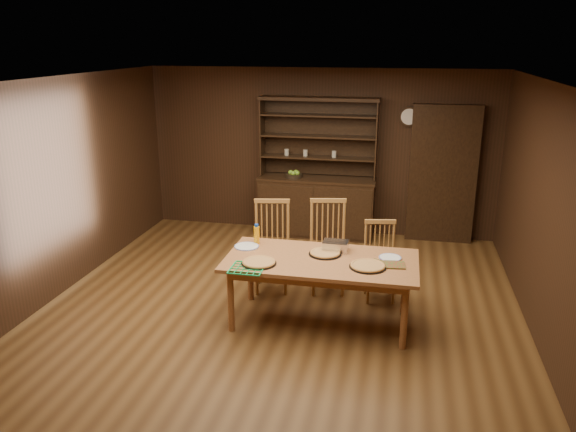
% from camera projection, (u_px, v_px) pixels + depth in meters
% --- Properties ---
extents(floor, '(6.00, 6.00, 0.00)m').
position_uv_depth(floor, '(279.00, 312.00, 6.48)').
color(floor, brown).
rests_on(floor, ground).
extents(room_shell, '(6.00, 6.00, 6.00)m').
position_uv_depth(room_shell, '(278.00, 179.00, 6.00)').
color(room_shell, white).
rests_on(room_shell, floor).
extents(china_hutch, '(1.84, 0.52, 2.17)m').
position_uv_depth(china_hutch, '(317.00, 199.00, 8.87)').
color(china_hutch, '#311E10').
rests_on(china_hutch, floor).
extents(doorway, '(1.00, 0.18, 2.10)m').
position_uv_depth(doorway, '(442.00, 174.00, 8.50)').
color(doorway, '#311E10').
rests_on(doorway, floor).
extents(wall_clock, '(0.30, 0.05, 0.30)m').
position_uv_depth(wall_clock, '(409.00, 117.00, 8.41)').
color(wall_clock, '#311E10').
rests_on(wall_clock, room_shell).
extents(dining_table, '(2.06, 1.03, 0.75)m').
position_uv_depth(dining_table, '(321.00, 265.00, 6.06)').
color(dining_table, '#B1683D').
rests_on(dining_table, floor).
extents(chair_left, '(0.53, 0.52, 1.13)m').
position_uv_depth(chair_left, '(272.00, 242.00, 6.98)').
color(chair_left, '#A16F37').
rests_on(chair_left, floor).
extents(chair_center, '(0.54, 0.52, 1.14)m').
position_uv_depth(chair_center, '(328.00, 242.00, 6.94)').
color(chair_center, '#A16F37').
rests_on(chair_center, floor).
extents(chair_right, '(0.45, 0.44, 0.96)m').
position_uv_depth(chair_right, '(380.00, 258.00, 6.72)').
color(chair_right, '#A16F37').
rests_on(chair_right, floor).
extents(pizza_left, '(0.37, 0.37, 0.04)m').
position_uv_depth(pizza_left, '(259.00, 262.00, 5.90)').
color(pizza_left, black).
rests_on(pizza_left, dining_table).
extents(pizza_right, '(0.39, 0.39, 0.04)m').
position_uv_depth(pizza_right, '(368.00, 266.00, 5.80)').
color(pizza_right, black).
rests_on(pizza_right, dining_table).
extents(pizza_center, '(0.36, 0.36, 0.04)m').
position_uv_depth(pizza_center, '(325.00, 253.00, 6.15)').
color(pizza_center, black).
rests_on(pizza_center, dining_table).
extents(cooling_rack, '(0.38, 0.38, 0.02)m').
position_uv_depth(cooling_rack, '(247.00, 268.00, 5.77)').
color(cooling_rack, '#0DB453').
rests_on(cooling_rack, dining_table).
extents(plate_left, '(0.28, 0.28, 0.02)m').
position_uv_depth(plate_left, '(247.00, 246.00, 6.38)').
color(plate_left, white).
rests_on(plate_left, dining_table).
extents(plate_right, '(0.24, 0.24, 0.02)m').
position_uv_depth(plate_right, '(390.00, 258.00, 6.04)').
color(plate_right, white).
rests_on(plate_right, dining_table).
extents(foil_dish, '(0.28, 0.20, 0.11)m').
position_uv_depth(foil_dish, '(336.00, 246.00, 6.25)').
color(foil_dish, white).
rests_on(foil_dish, dining_table).
extents(juice_bottle, '(0.07, 0.07, 0.23)m').
position_uv_depth(juice_bottle, '(257.00, 234.00, 6.46)').
color(juice_bottle, '#FFA50D').
rests_on(juice_bottle, dining_table).
extents(pot_holder_a, '(0.23, 0.23, 0.02)m').
position_uv_depth(pot_holder_a, '(395.00, 265.00, 5.86)').
color(pot_holder_a, maroon).
rests_on(pot_holder_a, dining_table).
extents(pot_holder_b, '(0.25, 0.25, 0.01)m').
position_uv_depth(pot_holder_b, '(378.00, 263.00, 5.89)').
color(pot_holder_b, maroon).
rests_on(pot_holder_b, dining_table).
extents(fruit_bowl, '(0.27, 0.27, 0.12)m').
position_uv_depth(fruit_bowl, '(294.00, 175.00, 8.76)').
color(fruit_bowl, black).
rests_on(fruit_bowl, china_hutch).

